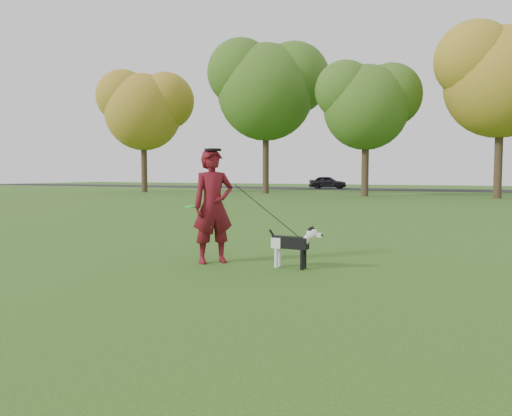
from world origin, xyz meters
The scene contains 7 objects.
ground centered at (0.00, 0.00, 0.00)m, with size 120.00×120.00×0.00m, color #285116.
road centered at (0.00, 40.00, 0.01)m, with size 120.00×7.00×0.02m, color black.
man centered at (-0.38, -0.40, 0.97)m, with size 0.71×0.47×1.95m, color #530B1D.
dog centered at (1.06, -0.27, 0.43)m, with size 0.93×0.19×0.71m.
car_left centered at (-11.18, 40.00, 0.64)m, with size 1.48×3.67×1.25m, color black.
man_held_items centered at (0.61, -0.37, 0.93)m, with size 2.08×0.33×1.48m.
tree_row centered at (-1.43, 26.07, 7.41)m, with size 51.74×8.86×12.01m.
Camera 1 is at (3.98, -7.73, 1.54)m, focal length 35.00 mm.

